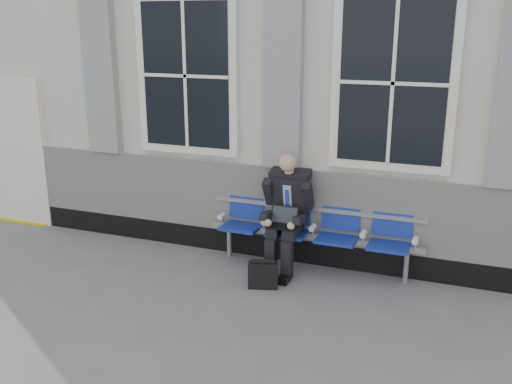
% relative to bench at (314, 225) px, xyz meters
% --- Properties ---
extents(ground, '(70.00, 70.00, 0.00)m').
position_rel_bench_xyz_m(ground, '(0.45, -1.32, -0.55)').
color(ground, slate).
rests_on(ground, ground).
extents(station_building, '(14.40, 4.40, 4.49)m').
position_rel_bench_xyz_m(station_building, '(0.43, 2.15, 1.67)').
color(station_building, beige).
rests_on(station_building, ground).
extents(bench, '(2.60, 0.47, 0.91)m').
position_rel_bench_xyz_m(bench, '(0.00, 0.00, 0.00)').
color(bench, '#9EA0A3').
rests_on(bench, ground).
extents(businessman, '(0.57, 0.77, 1.43)m').
position_rel_bench_xyz_m(businessman, '(-0.30, -0.14, 0.22)').
color(businessman, black).
rests_on(businessman, ground).
extents(briefcase, '(0.36, 0.23, 0.34)m').
position_rel_bench_xyz_m(briefcase, '(-0.39, -0.71, -0.39)').
color(briefcase, black).
rests_on(briefcase, ground).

